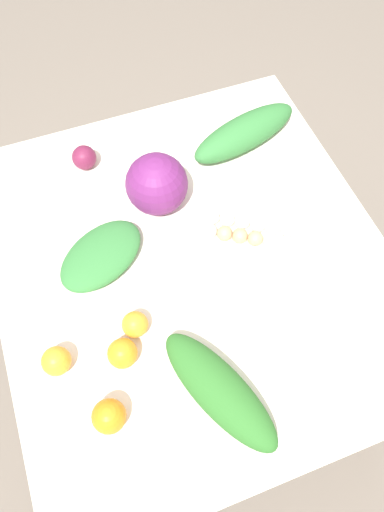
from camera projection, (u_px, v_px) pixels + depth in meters
name	position (u px, v px, depth m)	size (l,w,h in m)	color
ground_plane	(192.00, 350.00, 2.01)	(8.00, 8.00, 0.00)	#70665B
dining_table	(192.00, 275.00, 1.46)	(1.20, 1.07, 0.74)	silver
cabbage_purple	(157.00, 184.00, 1.40)	(0.18, 0.18, 0.18)	#6B2366
egg_carton	(248.00, 236.00, 1.37)	(0.24, 0.30, 0.09)	beige
greens_bunch_dandelion	(219.00, 390.00, 1.15)	(0.36, 0.12, 0.08)	#2D6B28
greens_bunch_kale	(101.00, 255.00, 1.35)	(0.26, 0.16, 0.06)	#337538
greens_bunch_chard	(245.00, 133.00, 1.55)	(0.38, 0.12, 0.10)	#337538
beet_root	(84.00, 157.00, 1.51)	(0.07, 0.07, 0.07)	maroon
orange_0	(135.00, 324.00, 1.25)	(0.07, 0.07, 0.07)	orange
orange_1	(56.00, 361.00, 1.20)	(0.07, 0.07, 0.07)	orange
orange_2	(122.00, 353.00, 1.20)	(0.07, 0.07, 0.07)	orange
orange_3	(109.00, 416.00, 1.13)	(0.08, 0.08, 0.08)	orange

